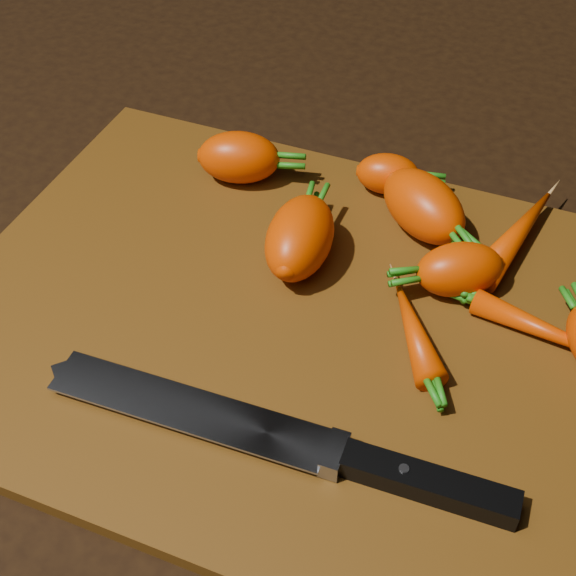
% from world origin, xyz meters
% --- Properties ---
extents(ground, '(2.00, 2.00, 0.01)m').
position_xyz_m(ground, '(0.00, 0.00, -0.01)').
color(ground, black).
extents(cutting_board, '(0.50, 0.40, 0.01)m').
position_xyz_m(cutting_board, '(0.00, 0.00, 0.01)').
color(cutting_board, '#5B340B').
rests_on(cutting_board, ground).
extents(carrot_0, '(0.08, 0.06, 0.05)m').
position_xyz_m(carrot_0, '(-0.10, 0.14, 0.03)').
color(carrot_0, '#DE3C00').
rests_on(carrot_0, cutting_board).
extents(carrot_1, '(0.10, 0.09, 0.05)m').
position_xyz_m(carrot_1, '(0.07, 0.13, 0.04)').
color(carrot_1, '#DE3C00').
rests_on(carrot_1, cutting_board).
extents(carrot_2, '(0.06, 0.09, 0.05)m').
position_xyz_m(carrot_2, '(-0.01, 0.06, 0.04)').
color(carrot_2, '#DE3C00').
rests_on(carrot_2, cutting_board).
extents(carrot_3, '(0.08, 0.07, 0.04)m').
position_xyz_m(carrot_3, '(0.11, 0.07, 0.03)').
color(carrot_3, '#DE3C00').
rests_on(carrot_3, cutting_board).
extents(carrot_4, '(0.06, 0.04, 0.04)m').
position_xyz_m(carrot_4, '(0.03, 0.17, 0.03)').
color(carrot_4, '#DE3C00').
rests_on(carrot_4, cutting_board).
extents(carrot_6, '(0.06, 0.13, 0.03)m').
position_xyz_m(carrot_6, '(0.15, 0.14, 0.03)').
color(carrot_6, '#DE3C00').
rests_on(carrot_6, cutting_board).
extents(carrot_7, '(0.11, 0.04, 0.02)m').
position_xyz_m(carrot_7, '(0.19, 0.05, 0.02)').
color(carrot_7, '#DE3C00').
rests_on(carrot_7, cutting_board).
extents(carrot_8, '(0.07, 0.09, 0.02)m').
position_xyz_m(carrot_8, '(0.10, 0.01, 0.02)').
color(carrot_8, '#DE3C00').
rests_on(carrot_8, cutting_board).
extents(knife, '(0.31, 0.04, 0.02)m').
position_xyz_m(knife, '(-0.00, -0.11, 0.02)').
color(knife, gray).
rests_on(knife, cutting_board).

